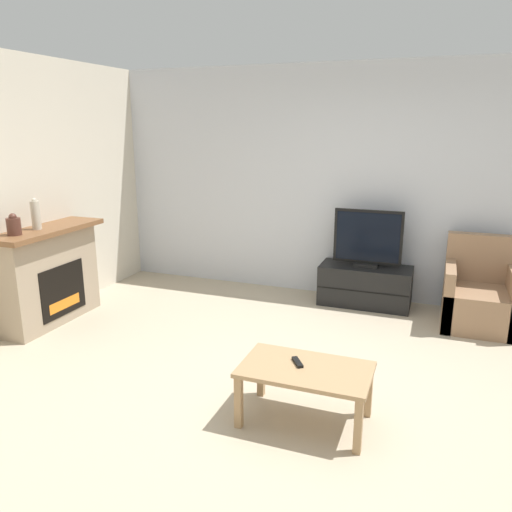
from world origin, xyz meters
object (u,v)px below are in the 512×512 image
object	(u,v)px
mantel_vase_left	(14,225)
coffee_table	(305,375)
remote	(297,362)
fireplace	(48,274)
tv_stand	(365,286)
armchair	(479,298)
mantel_vase_centre_left	(36,215)
tv	(368,240)

from	to	relation	value
mantel_vase_left	coffee_table	distance (m)	3.09
mantel_vase_left	remote	bearing A→B (deg)	-8.63
fireplace	tv_stand	bearing A→B (deg)	29.01
mantel_vase_left	remote	size ratio (longest dim) A/B	1.41
tv_stand	armchair	world-z (taller)	armchair
mantel_vase_centre_left	armchair	size ratio (longest dim) A/B	0.35
mantel_vase_left	armchair	distance (m)	4.64
mantel_vase_centre_left	tv	distance (m)	3.50
tv_stand	remote	xyz separation A→B (m)	(-0.10, -2.48, 0.19)
mantel_vase_left	mantel_vase_centre_left	size ratio (longest dim) A/B	0.66
armchair	coffee_table	xyz separation A→B (m)	(-1.22, -2.33, 0.06)
coffee_table	remote	bearing A→B (deg)	151.24
mantel_vase_centre_left	tv_stand	distance (m)	3.60
tv	mantel_vase_centre_left	bearing A→B (deg)	-149.53
tv	mantel_vase_left	bearing A→B (deg)	-145.68
mantel_vase_centre_left	tv_stand	size ratio (longest dim) A/B	0.31
mantel_vase_left	tv_stand	bearing A→B (deg)	34.35
fireplace	armchair	bearing A→B (deg)	19.40
mantel_vase_centre_left	tv_stand	bearing A→B (deg)	30.50
armchair	mantel_vase_left	bearing A→B (deg)	-156.08
mantel_vase_centre_left	tv_stand	xyz separation A→B (m)	(2.99, 1.76, -0.93)
tv_stand	coffee_table	size ratio (longest dim) A/B	1.15
mantel_vase_left	tv_stand	size ratio (longest dim) A/B	0.20
fireplace	tv_stand	distance (m)	3.45
tv_stand	tv	world-z (taller)	tv
tv	remote	distance (m)	2.51
fireplace	mantel_vase_left	distance (m)	0.70
armchair	remote	world-z (taller)	armchair
fireplace	mantel_vase_left	xyz separation A→B (m)	(0.02, -0.38, 0.59)
mantel_vase_left	remote	world-z (taller)	mantel_vase_left
mantel_vase_centre_left	tv	size ratio (longest dim) A/B	0.41
armchair	remote	xyz separation A→B (m)	(-1.29, -2.29, 0.13)
armchair	tv_stand	bearing A→B (deg)	170.85
mantel_vase_left	tv_stand	distance (m)	3.73
tv_stand	armchair	size ratio (longest dim) A/B	1.13
fireplace	coffee_table	size ratio (longest dim) A/B	1.41
tv_stand	mantel_vase_left	bearing A→B (deg)	-145.65
tv_stand	remote	distance (m)	2.49
armchair	coffee_table	distance (m)	2.63
fireplace	mantel_vase_centre_left	bearing A→B (deg)	-79.99
mantel_vase_centre_left	armchair	world-z (taller)	mantel_vase_centre_left
mantel_vase_left	armchair	world-z (taller)	mantel_vase_left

